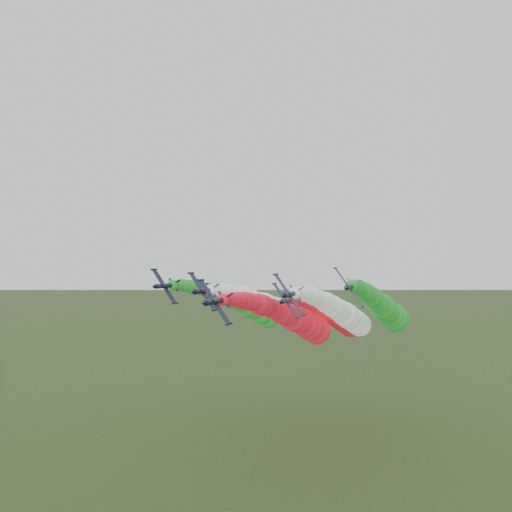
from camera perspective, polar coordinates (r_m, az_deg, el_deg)
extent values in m
cylinder|color=black|center=(88.31, -4.64, -5.17)|extent=(1.49, 8.72, 1.49)
cone|color=black|center=(83.62, -6.02, -5.40)|extent=(1.35, 1.74, 1.35)
cone|color=black|center=(92.69, -3.49, -4.98)|extent=(1.35, 0.87, 1.35)
ellipsoid|color=black|center=(86.39, -4.95, -5.11)|extent=(0.93, 1.82, 0.98)
cube|color=black|center=(88.18, -4.76, -5.23)|extent=(5.50, 1.84, 7.63)
cylinder|color=black|center=(89.09, -6.35, -2.75)|extent=(0.59, 2.52, 0.59)
cylinder|color=black|center=(87.52, -3.12, -7.75)|extent=(0.59, 2.52, 0.59)
cube|color=black|center=(91.32, -3.21, -4.63)|extent=(1.89, 1.45, 1.41)
cube|color=black|center=(91.65, -3.67, -4.97)|extent=(2.22, 1.07, 3.05)
sphere|color=red|center=(91.43, -3.80, -5.03)|extent=(2.30, 2.30, 2.30)
sphere|color=red|center=(93.92, -3.18, -4.99)|extent=(2.26, 2.26, 2.26)
sphere|color=red|center=(96.42, -2.56, -5.00)|extent=(2.87, 2.87, 2.87)
sphere|color=red|center=(98.92, -1.97, -5.05)|extent=(3.20, 3.20, 3.20)
sphere|color=red|center=(101.43, -1.39, -5.14)|extent=(3.70, 3.70, 3.70)
sphere|color=red|center=(103.94, -0.83, -5.24)|extent=(3.87, 3.87, 3.87)
sphere|color=red|center=(106.45, -0.27, -5.37)|extent=(3.69, 3.69, 3.69)
sphere|color=red|center=(108.98, 0.27, -5.52)|extent=(4.68, 4.68, 4.68)
sphere|color=red|center=(111.50, 0.80, -5.68)|extent=(4.85, 4.85, 4.85)
sphere|color=red|center=(114.03, 1.32, -5.85)|extent=(4.39, 4.39, 4.39)
sphere|color=red|center=(116.57, 1.83, -6.03)|extent=(4.76, 4.76, 4.76)
sphere|color=red|center=(119.11, 2.33, -6.22)|extent=(4.84, 4.84, 4.84)
sphere|color=red|center=(121.66, 2.83, -6.42)|extent=(5.68, 5.68, 5.68)
sphere|color=red|center=(124.22, 3.31, -6.63)|extent=(5.68, 5.68, 5.68)
sphere|color=red|center=(126.78, 3.79, -6.84)|extent=(5.57, 5.57, 5.57)
sphere|color=red|center=(129.35, 4.26, -7.06)|extent=(6.82, 6.82, 6.82)
sphere|color=red|center=(131.93, 4.73, -7.29)|extent=(6.84, 6.84, 6.84)
sphere|color=red|center=(134.51, 5.18, -7.51)|extent=(6.11, 6.11, 6.11)
sphere|color=red|center=(137.10, 5.64, -7.74)|extent=(7.15, 7.15, 7.15)
sphere|color=red|center=(139.70, 6.09, -7.98)|extent=(7.84, 7.84, 7.84)
sphere|color=red|center=(142.30, 6.53, -8.21)|extent=(6.74, 6.74, 6.74)
sphere|color=red|center=(144.92, 6.97, -8.45)|extent=(7.91, 7.91, 7.91)
cylinder|color=black|center=(103.94, -6.01, -3.99)|extent=(1.49, 8.72, 1.49)
cone|color=black|center=(99.29, -7.24, -4.12)|extent=(1.35, 1.74, 1.35)
cone|color=black|center=(108.27, -4.97, -3.87)|extent=(1.35, 0.87, 1.35)
ellipsoid|color=black|center=(102.03, -6.30, -3.92)|extent=(0.93, 1.82, 0.98)
cube|color=black|center=(103.81, -6.11, -4.04)|extent=(5.50, 1.84, 7.63)
cylinder|color=black|center=(104.83, -7.46, -1.94)|extent=(0.59, 2.52, 0.59)
cylinder|color=black|center=(102.99, -4.74, -6.17)|extent=(0.59, 2.52, 0.59)
cube|color=black|center=(106.91, -4.75, -3.56)|extent=(1.89, 1.45, 1.41)
cube|color=black|center=(107.24, -5.14, -3.86)|extent=(2.22, 1.07, 3.05)
sphere|color=white|center=(107.03, -5.26, -3.91)|extent=(2.40, 2.40, 2.40)
sphere|color=white|center=(109.49, -4.69, -3.89)|extent=(2.73, 2.73, 2.73)
sphere|color=white|center=(111.96, -4.13, -3.93)|extent=(2.91, 2.91, 2.91)
sphere|color=white|center=(114.43, -3.58, -4.00)|extent=(3.44, 3.44, 3.44)
sphere|color=white|center=(116.90, -3.05, -4.10)|extent=(3.45, 3.45, 3.45)
sphere|color=white|center=(119.38, -2.52, -4.21)|extent=(3.48, 3.48, 3.48)
sphere|color=white|center=(121.86, -2.00, -4.35)|extent=(3.85, 3.85, 3.85)
sphere|color=white|center=(124.35, -1.50, -4.50)|extent=(4.57, 4.57, 4.57)
sphere|color=white|center=(126.84, -1.00, -4.66)|extent=(4.02, 4.02, 4.02)
sphere|color=white|center=(129.33, -0.50, -4.83)|extent=(4.65, 4.65, 4.65)
sphere|color=white|center=(131.82, -0.02, -5.01)|extent=(4.24, 4.24, 4.24)
sphere|color=white|center=(134.33, 0.46, -5.20)|extent=(4.98, 4.98, 4.98)
sphere|color=white|center=(136.83, 0.93, -5.40)|extent=(5.72, 5.72, 5.72)
sphere|color=white|center=(139.34, 1.40, -5.61)|extent=(5.73, 5.73, 5.73)
sphere|color=white|center=(141.86, 1.86, -5.82)|extent=(6.03, 6.03, 6.03)
sphere|color=white|center=(144.38, 2.31, -6.03)|extent=(6.59, 6.59, 6.59)
sphere|color=white|center=(146.91, 2.76, -6.25)|extent=(6.96, 6.96, 6.96)
sphere|color=white|center=(149.45, 3.21, -6.48)|extent=(6.90, 6.90, 6.90)
sphere|color=white|center=(151.99, 3.65, -6.70)|extent=(7.28, 7.28, 7.28)
sphere|color=white|center=(154.54, 4.08, -6.93)|extent=(7.04, 7.04, 7.04)
sphere|color=white|center=(157.09, 4.51, -7.17)|extent=(7.83, 7.83, 7.83)
sphere|color=white|center=(159.66, 4.94, -7.40)|extent=(6.79, 6.79, 6.79)
cylinder|color=black|center=(94.69, 3.93, -4.36)|extent=(1.49, 8.72, 1.49)
cone|color=black|center=(89.73, 3.11, -4.54)|extent=(1.35, 1.74, 1.35)
cone|color=black|center=(99.28, 4.61, -4.21)|extent=(1.35, 0.87, 1.35)
ellipsoid|color=black|center=(92.72, 3.81, -4.29)|extent=(0.93, 1.82, 0.98)
cube|color=black|center=(94.54, 3.83, -4.42)|extent=(5.50, 1.84, 7.63)
cylinder|color=black|center=(95.11, 2.25, -2.12)|extent=(0.59, 2.52, 0.59)
cylinder|color=black|center=(94.19, 5.43, -6.74)|extent=(0.59, 2.52, 0.59)
cube|color=black|center=(98.00, 4.98, -3.87)|extent=(1.89, 1.45, 1.41)
cube|color=black|center=(98.22, 4.53, -4.19)|extent=(2.22, 1.07, 3.05)
sphere|color=white|center=(97.97, 4.42, -4.25)|extent=(2.36, 2.36, 2.36)
sphere|color=white|center=(100.58, 4.80, -4.22)|extent=(2.29, 2.29, 2.29)
sphere|color=white|center=(103.19, 5.17, -4.25)|extent=(2.78, 2.78, 2.78)
sphere|color=white|center=(105.80, 5.54, -4.31)|extent=(3.31, 3.31, 3.31)
sphere|color=white|center=(108.41, 5.91, -4.40)|extent=(2.98, 2.98, 2.98)
sphere|color=white|center=(111.03, 6.27, -4.52)|extent=(3.68, 3.68, 3.68)
sphere|color=white|center=(113.65, 6.63, -4.65)|extent=(4.05, 4.05, 4.05)
sphere|color=white|center=(116.27, 6.98, -4.79)|extent=(3.71, 3.71, 3.71)
sphere|color=white|center=(118.89, 7.33, -4.96)|extent=(4.29, 4.29, 4.29)
sphere|color=white|center=(121.52, 7.69, -5.13)|extent=(4.62, 4.62, 4.62)
sphere|color=white|center=(124.14, 8.03, -5.31)|extent=(5.24, 5.24, 5.24)
sphere|color=white|center=(126.78, 8.38, -5.50)|extent=(4.58, 4.58, 4.58)
sphere|color=white|center=(129.41, 8.72, -5.70)|extent=(5.63, 5.63, 5.63)
sphere|color=white|center=(132.06, 9.07, -5.91)|extent=(5.62, 5.62, 5.62)
sphere|color=white|center=(134.70, 9.41, -6.12)|extent=(5.93, 5.93, 5.93)
sphere|color=white|center=(137.35, 9.75, -6.33)|extent=(5.34, 5.34, 5.34)
sphere|color=white|center=(140.01, 10.08, -6.55)|extent=(6.73, 6.73, 6.73)
sphere|color=white|center=(142.67, 10.42, -6.77)|extent=(7.01, 7.01, 7.01)
sphere|color=white|center=(145.34, 10.75, -7.00)|extent=(6.20, 6.20, 6.20)
sphere|color=white|center=(148.01, 11.09, -7.23)|extent=(6.88, 6.88, 6.88)
sphere|color=white|center=(150.70, 11.42, -7.46)|extent=(6.93, 6.93, 6.93)
sphere|color=white|center=(153.39, 11.75, -7.70)|extent=(6.88, 6.88, 6.88)
cylinder|color=black|center=(114.33, -10.34, -3.36)|extent=(1.49, 8.72, 1.49)
cone|color=black|center=(109.86, -11.63, -3.45)|extent=(1.35, 1.74, 1.35)
cone|color=black|center=(118.51, -9.23, -3.28)|extent=(1.35, 0.87, 1.35)
ellipsoid|color=black|center=(112.47, -10.67, -3.28)|extent=(0.93, 1.82, 0.98)
cube|color=black|center=(114.22, -10.44, -3.40)|extent=(5.50, 1.84, 7.63)
cylinder|color=black|center=(115.45, -11.61, -1.50)|extent=(0.59, 2.52, 0.59)
cylinder|color=black|center=(113.16, -9.24, -5.35)|extent=(0.59, 2.52, 0.59)
cube|color=black|center=(117.12, -9.08, -2.99)|extent=(1.89, 1.45, 1.41)
cube|color=black|center=(117.51, -9.42, -3.26)|extent=(2.22, 1.07, 3.05)
sphere|color=#1C9126|center=(117.31, -9.54, -3.30)|extent=(2.46, 2.46, 2.46)
sphere|color=#1C9126|center=(119.69, -8.93, -3.31)|extent=(2.36, 2.36, 2.36)
sphere|color=#1C9126|center=(122.07, -8.34, -3.35)|extent=(3.11, 3.11, 3.11)
sphere|color=#1C9126|center=(124.45, -7.75, -3.43)|extent=(3.20, 3.20, 3.20)
sphere|color=#1C9126|center=(126.84, -7.18, -3.53)|extent=(3.91, 3.91, 3.91)
sphere|color=#1C9126|center=(129.23, -6.62, -3.65)|extent=(3.42, 3.42, 3.42)
sphere|color=#1C9126|center=(131.63, -6.06, -3.79)|extent=(3.37, 3.37, 3.37)
sphere|color=#1C9126|center=(134.03, -5.52, -3.94)|extent=(4.18, 4.18, 4.18)
sphere|color=#1C9126|center=(136.43, -4.98, -4.10)|extent=(3.88, 3.88, 3.88)
sphere|color=#1C9126|center=(138.83, -4.46, -4.28)|extent=(4.00, 4.00, 4.00)
sphere|color=#1C9126|center=(141.25, -3.94, -4.46)|extent=(4.49, 4.49, 4.49)
sphere|color=#1C9126|center=(143.66, -3.42, -4.65)|extent=(5.48, 5.48, 5.48)
sphere|color=#1C9126|center=(146.08, -2.92, -4.85)|extent=(5.84, 5.84, 5.84)
sphere|color=#1C9126|center=(148.51, -2.42, -5.05)|extent=(5.89, 5.89, 5.89)
sphere|color=#1C9126|center=(150.94, -1.93, -5.26)|extent=(5.38, 5.38, 5.38)
sphere|color=#1C9126|center=(153.38, -1.44, -5.48)|extent=(5.62, 5.62, 5.62)
sphere|color=#1C9126|center=(155.82, -0.96, -5.70)|extent=(7.07, 7.07, 7.07)
sphere|color=#1C9126|center=(158.28, -0.48, -5.92)|extent=(6.99, 6.99, 6.99)
sphere|color=#1C9126|center=(160.73, -0.01, -6.15)|extent=(6.22, 6.22, 6.22)
sphere|color=#1C9126|center=(163.20, 0.46, -6.38)|extent=(7.83, 7.83, 7.83)
sphere|color=#1C9126|center=(165.67, 0.92, -6.61)|extent=(6.73, 6.73, 6.73)
sphere|color=#1C9126|center=(168.15, 1.38, -6.84)|extent=(8.18, 8.18, 8.18)
cylinder|color=black|center=(100.53, 10.67, -3.48)|extent=(1.49, 8.72, 1.49)
cone|color=black|center=(95.45, 10.26, -3.61)|extent=(1.35, 1.74, 1.35)
cone|color=black|center=(105.23, 11.02, -3.37)|extent=(1.35, 0.87, 1.35)
ellipsoid|color=black|center=(98.56, 10.70, -3.40)|extent=(0.93, 1.82, 0.98)
cube|color=black|center=(100.36, 10.59, -3.53)|extent=(5.50, 1.84, 7.63)
cylinder|color=black|center=(100.67, 9.06, -1.38)|extent=(0.59, 2.52, 0.59)
cylinder|color=black|center=(100.26, 12.14, -5.69)|extent=(0.59, 2.52, 0.59)
cube|color=black|center=(104.04, 11.44, -3.04)|extent=(1.89, 1.45, 1.41)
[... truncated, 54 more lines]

